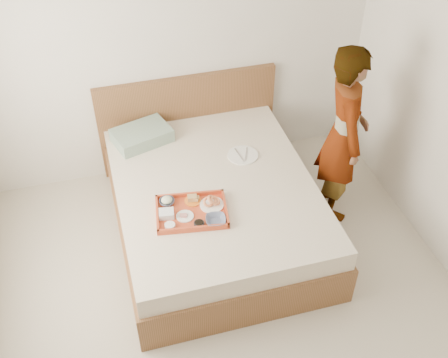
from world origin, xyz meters
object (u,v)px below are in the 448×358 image
at_px(bed, 215,207).
at_px(dinner_plate, 243,155).
at_px(tray, 192,212).
at_px(person, 343,135).

relative_size(bed, dinner_plate, 7.73).
bearing_deg(dinner_plate, tray, -135.54).
xyz_separation_m(bed, person, (1.08, 0.00, 0.52)).
bearing_deg(dinner_plate, person, -19.89).
relative_size(tray, dinner_plate, 2.04).
distance_m(dinner_plate, person, 0.85).
bearing_deg(person, dinner_plate, 83.56).
distance_m(tray, dinner_plate, 0.80).
bearing_deg(bed, tray, -131.58).
bearing_deg(bed, dinner_plate, 40.89).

